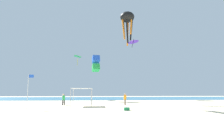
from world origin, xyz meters
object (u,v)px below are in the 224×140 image
kite_box_blue (96,64)px  kite_octopus_black (127,19)px  canopy_tent (82,89)px  kite_delta_purple (133,41)px  person_central (125,98)px  person_leftmost (63,97)px  cooler_box (127,109)px  kite_diamond_green (78,57)px  person_near_tent (64,99)px  banner_flag (28,88)px

kite_box_blue → kite_octopus_black: bearing=126.9°
canopy_tent → kite_box_blue: (1.67, 14.09, 5.92)m
kite_octopus_black → kite_delta_purple: (4.56, 16.51, 0.47)m
kite_octopus_black → person_central: bearing=120.0°
person_leftmost → kite_box_blue: (5.45, 7.52, 7.23)m
cooler_box → kite_diamond_green: size_ratio=0.21×
person_central → kite_box_blue: kite_box_blue is taller
person_leftmost → kite_delta_purple: bearing=-37.8°
kite_octopus_black → kite_diamond_green: bearing=-10.7°
person_leftmost → kite_diamond_green: bearing=3.1°
person_near_tent → person_central: 8.84m
canopy_tent → banner_flag: banner_flag is taller
canopy_tent → kite_delta_purple: (12.42, 24.95, 14.57)m
person_leftmost → kite_diamond_green: 20.61m
kite_delta_purple → kite_box_blue: size_ratio=1.10×
person_near_tent → banner_flag: (-3.03, -5.04, 1.39)m
person_central → kite_octopus_black: kite_octopus_black is taller
kite_diamond_green → kite_delta_purple: 16.88m
person_near_tent → cooler_box: person_near_tent is taller
person_leftmost → banner_flag: (-1.96, -10.08, 1.38)m
kite_box_blue → kite_delta_purple: bearing=-145.5°
person_near_tent → kite_box_blue: (4.38, 12.56, 7.23)m
kite_diamond_green → kite_delta_purple: (16.04, 0.76, 5.19)m
person_leftmost → kite_box_blue: 11.77m
person_central → kite_delta_purple: bearing=166.7°
cooler_box → canopy_tent: bearing=129.5°
canopy_tent → person_near_tent: canopy_tent is taller
kite_diamond_green → kite_delta_purple: size_ratio=0.68×
kite_octopus_black → kite_delta_purple: bearing=-62.2°
canopy_tent → kite_box_blue: 15.37m
banner_flag → kite_octopus_black: size_ratio=0.58×
banner_flag → kite_delta_purple: 36.75m
person_leftmost → person_near_tent: bearing=-164.4°
cooler_box → kite_delta_purple: bearing=76.9°
person_central → kite_box_blue: (-4.44, 13.14, 7.18)m
canopy_tent → person_central: 6.30m
canopy_tent → kite_octopus_black: kite_octopus_black is taller
person_near_tent → cooler_box: size_ratio=2.77×
person_near_tent → canopy_tent: bearing=-73.0°
person_central → banner_flag: (-11.85, -4.46, 1.33)m
person_leftmost → cooler_box: (8.93, -12.81, -0.76)m
person_central → person_near_tent: bearing=-92.2°
person_central → person_leftmost: bearing=-118.1°
person_leftmost → banner_flag: 10.36m
canopy_tent → banner_flag: (-5.75, -3.51, 0.07)m
person_near_tent → banner_flag: 6.04m
person_leftmost → canopy_tent: bearing=-146.4°
canopy_tent → kite_box_blue: bearing=83.3°
kite_box_blue → person_central: bearing=97.9°
person_leftmost → banner_flag: size_ratio=0.41×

